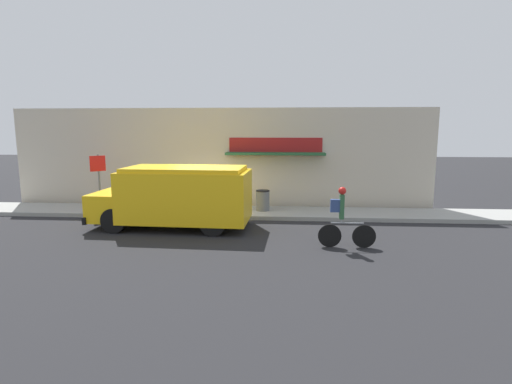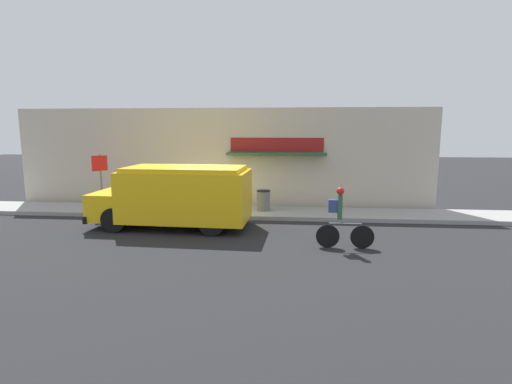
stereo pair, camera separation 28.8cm
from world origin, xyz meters
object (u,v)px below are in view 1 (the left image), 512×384
at_px(school_bus, 178,196).
at_px(cyclist, 343,218).
at_px(trash_bin, 263,200).
at_px(stop_sign_post, 99,173).

relative_size(school_bus, cyclist, 3.08).
xyz_separation_m(cyclist, trash_bin, (-2.54, 4.29, -0.29)).
distance_m(school_bus, stop_sign_post, 4.09).
bearing_deg(cyclist, school_bus, 160.18).
xyz_separation_m(school_bus, cyclist, (5.31, -1.91, -0.26)).
bearing_deg(school_bus, stop_sign_post, 155.25).
relative_size(cyclist, stop_sign_post, 0.79).
height_order(cyclist, stop_sign_post, stop_sign_post).
distance_m(cyclist, stop_sign_post, 9.71).
relative_size(cyclist, trash_bin, 2.16).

